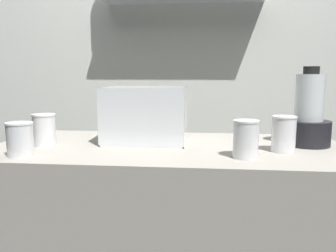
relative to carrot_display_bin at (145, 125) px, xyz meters
name	(u,v)px	position (x,y,z in m)	size (l,w,h in m)	color
counter	(168,251)	(0.11, -0.08, -0.52)	(1.40, 0.64, 0.90)	#9E998E
back_wall_unit	(181,61)	(0.11, 0.69, 0.29)	(2.60, 0.24, 2.50)	silver
carrot_display_bin	(145,125)	(0.00, 0.00, 0.00)	(0.34, 0.25, 0.23)	white
blender_pitcher	(309,117)	(0.66, -0.01, 0.04)	(0.17, 0.17, 0.31)	black
juice_cup_carrot_far_left	(20,141)	(-0.39, -0.30, -0.02)	(0.09, 0.09, 0.12)	white
juice_cup_pomegranate_left	(44,132)	(-0.39, -0.12, -0.02)	(0.09, 0.09, 0.13)	white
juice_cup_pomegranate_middle	(246,140)	(0.39, -0.25, -0.01)	(0.09, 0.09, 0.13)	white
juice_cup_pomegranate_right	(283,136)	(0.54, -0.14, -0.01)	(0.09, 0.09, 0.13)	white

